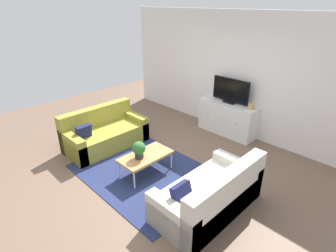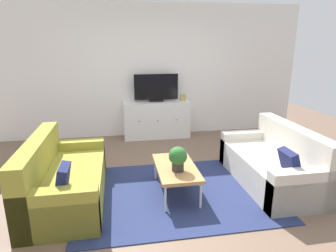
# 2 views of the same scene
# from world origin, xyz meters

# --- Properties ---
(ground_plane) EXTENTS (10.00, 10.00, 0.00)m
(ground_plane) POSITION_xyz_m (0.00, 0.00, 0.00)
(ground_plane) COLOR brown
(wall_back) EXTENTS (6.40, 0.12, 2.70)m
(wall_back) POSITION_xyz_m (0.00, 2.55, 1.35)
(wall_back) COLOR white
(wall_back) RESTS_ON ground_plane
(area_rug) EXTENTS (2.50, 1.90, 0.01)m
(area_rug) POSITION_xyz_m (0.00, -0.15, 0.01)
(area_rug) COLOR navy
(area_rug) RESTS_ON ground_plane
(couch_left_side) EXTENTS (0.84, 1.68, 0.81)m
(couch_left_side) POSITION_xyz_m (-1.44, -0.10, 0.27)
(couch_left_side) COLOR olive
(couch_left_side) RESTS_ON ground_plane
(couch_right_side) EXTENTS (0.84, 1.68, 0.81)m
(couch_right_side) POSITION_xyz_m (1.44, -0.10, 0.27)
(couch_right_side) COLOR beige
(couch_right_side) RESTS_ON ground_plane
(coffee_table) EXTENTS (0.50, 0.95, 0.38)m
(coffee_table) POSITION_xyz_m (0.01, -0.15, 0.35)
(coffee_table) COLOR #B7844C
(coffee_table) RESTS_ON ground_plane
(potted_plant) EXTENTS (0.23, 0.23, 0.31)m
(potted_plant) POSITION_xyz_m (0.00, -0.28, 0.55)
(potted_plant) COLOR #2D2D2D
(potted_plant) RESTS_ON coffee_table
(tv_console) EXTENTS (1.35, 0.47, 0.76)m
(tv_console) POSITION_xyz_m (0.09, 2.27, 0.38)
(tv_console) COLOR white
(tv_console) RESTS_ON ground_plane
(flat_screen_tv) EXTENTS (0.90, 0.16, 0.56)m
(flat_screen_tv) POSITION_xyz_m (0.09, 2.29, 1.03)
(flat_screen_tv) COLOR black
(flat_screen_tv) RESTS_ON tv_console
(mantel_clock) EXTENTS (0.11, 0.07, 0.13)m
(mantel_clock) POSITION_xyz_m (0.64, 2.27, 0.82)
(mantel_clock) COLOR tan
(mantel_clock) RESTS_ON tv_console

